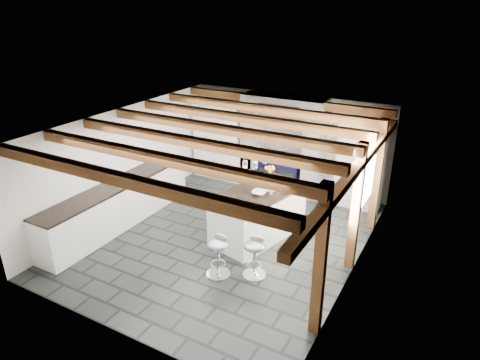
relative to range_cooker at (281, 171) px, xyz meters
The scene contains 6 objects.
ground 2.72m from the range_cooker, 90.00° to the right, with size 6.00×6.00×0.00m, color black.
room_shell 1.52m from the range_cooker, 115.80° to the right, with size 6.00×6.03×6.00m.
range_cooker is the anchor object (origin of this frame).
kitchen_island 2.37m from the range_cooker, 77.13° to the right, with size 1.46×2.15×1.29m.
bar_stool_near 3.70m from the range_cooker, 73.12° to the right, with size 0.43×0.43×0.75m.
bar_stool_far 3.85m from the range_cooker, 82.08° to the right, with size 0.41×0.41×0.77m.
Camera 1 is at (3.80, -6.32, 4.38)m, focal length 32.00 mm.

